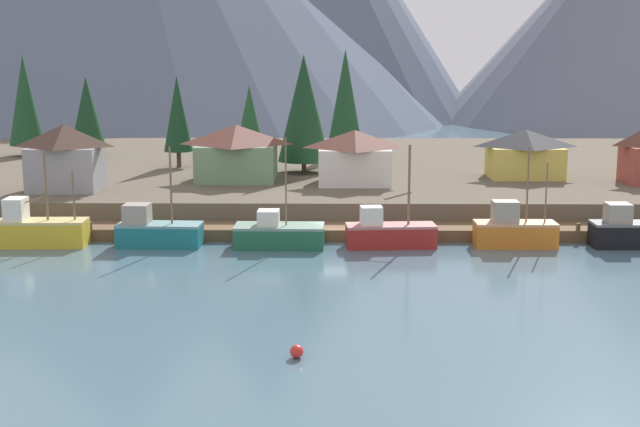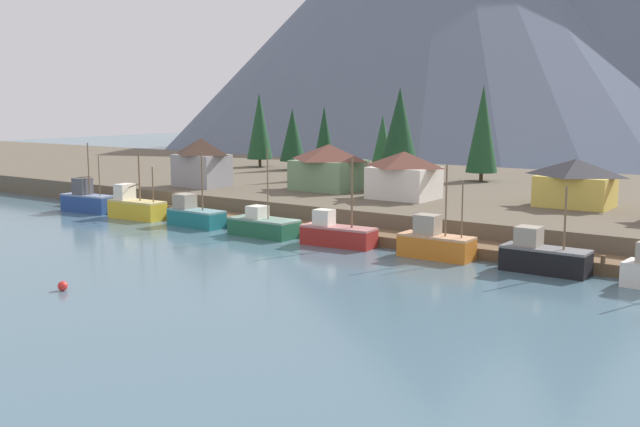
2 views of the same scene
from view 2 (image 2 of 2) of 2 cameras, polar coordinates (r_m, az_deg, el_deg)
The scene contains 24 objects.
ground_plane at distance 90.27m, azimuth 6.71°, elevation -0.33°, with size 400.00×400.00×1.00m, color #476675.
dock at distance 75.04m, azimuth 0.06°, elevation -1.29°, with size 80.00×4.00×1.60m.
shoreline_bank at distance 100.62m, azimuth 10.04°, elevation 1.52°, with size 400.00×56.00×2.50m, color brown.
mountain_west_peak at distance 251.81m, azimuth 3.24°, elevation 13.36°, with size 94.21×94.21×69.23m, color #475160.
mountain_central_peak at distance 215.39m, azimuth 9.76°, elevation 15.63°, with size 156.50×156.50×80.86m, color slate.
mountain_east_peak at distance 209.82m, azimuth 19.71°, elevation 15.04°, with size 100.46×100.46×77.75m, color slate.
fishing_boat_blue at distance 95.04m, azimuth -17.38°, elevation 0.96°, with size 7.27×2.88×8.46m.
fishing_boat_yellow at distance 88.26m, azimuth -13.91°, elevation 0.48°, with size 7.18×2.81×7.66m.
fishing_boat_teal at distance 81.37m, azimuth -9.56°, elevation -0.13°, with size 6.76×2.84×8.03m.
fishing_boat_green at distance 74.68m, azimuth -4.35°, elevation -0.95°, with size 7.14×3.18×8.79m.
fishing_boat_red at distance 69.53m, azimuth 1.31°, elevation -1.55°, with size 7.26×2.93×8.22m.
fishing_boat_orange at distance 64.73m, azimuth 8.78°, elevation -2.25°, with size 6.45×2.44×8.08m.
fishing_boat_black at distance 61.15m, azimuth 16.68°, elevation -3.19°, with size 6.75×2.49×6.94m.
house_yellow at distance 81.60m, azimuth 18.93°, elevation 2.26°, with size 7.70×5.60×4.99m.
house_grey at distance 97.15m, azimuth -9.03°, elevation 3.92°, with size 6.71×5.09×6.21m.
house_green at distance 92.41m, azimuth 0.67°, elevation 3.61°, with size 8.19×7.07×5.64m.
house_white at distance 84.32m, azimuth 6.44°, elevation 2.97°, with size 7.37×6.02×5.32m.
conifer_near_left at distance 104.66m, azimuth 12.32°, elevation 6.35°, with size 4.32×4.32×13.15m.
conifer_near_right at distance 119.64m, azimuth -2.11°, elevation 6.03°, with size 4.12×4.12×9.81m.
conifer_mid_left at distance 104.56m, azimuth 0.32°, elevation 5.90°, with size 3.23×3.23×10.25m.
conifer_mid_right at distance 93.62m, azimuth 6.10°, elevation 6.10°, with size 5.59×5.59×12.58m.
conifer_back_left at distance 102.76m, azimuth 4.80°, elevation 5.32°, with size 3.51×3.51×9.06m.
conifer_back_right at distance 125.79m, azimuth -4.64°, elevation 6.69°, with size 4.32×4.32×12.39m.
channel_buoy at distance 56.24m, azimuth -19.07°, elevation -5.25°, with size 0.70×0.70×0.70m, color red.
Camera 2 is at (42.96, -58.19, 13.28)m, focal length 41.88 mm.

